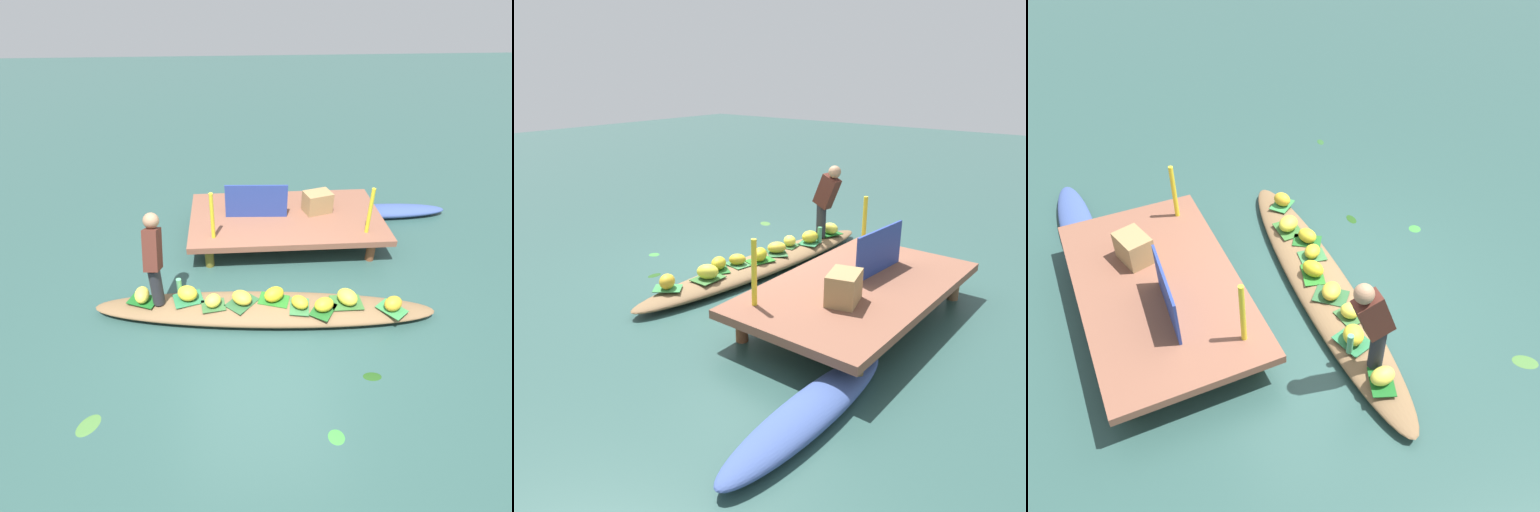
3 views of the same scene
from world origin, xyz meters
TOP-DOWN VIEW (x-y plane):
  - canal_water at (0.00, 0.00)m, footprint 40.00×40.00m
  - dock_platform at (0.52, 1.89)m, footprint 3.20×1.80m
  - vendor_boat at (0.00, 0.00)m, footprint 4.60×1.06m
  - moored_boat at (2.47, 2.55)m, footprint 2.32×0.47m
  - leaf_mat_0 at (-1.02, 0.15)m, footprint 0.44×0.39m
  - banana_bunch_0 at (-1.02, 0.15)m, footprint 0.34×0.32m
  - leaf_mat_1 at (0.13, 0.06)m, footprint 0.46×0.36m
  - banana_bunch_1 at (0.13, 0.06)m, footprint 0.34×0.31m
  - leaf_mat_2 at (-0.67, 0.00)m, footprint 0.34×0.29m
  - banana_bunch_2 at (-0.67, 0.00)m, footprint 0.29×0.29m
  - leaf_mat_3 at (1.66, -0.22)m, footprint 0.42×0.43m
  - banana_bunch_3 at (1.66, -0.22)m, footprint 0.31×0.29m
  - leaf_mat_4 at (1.09, -0.06)m, footprint 0.41×0.31m
  - banana_bunch_4 at (1.09, -0.06)m, footprint 0.35×0.37m
  - leaf_mat_5 at (-1.62, 0.16)m, footprint 0.44×0.37m
  - banana_bunch_5 at (-1.62, 0.16)m, footprint 0.20×0.28m
  - leaf_mat_6 at (0.76, -0.18)m, footprint 0.42×0.45m
  - banana_bunch_6 at (0.76, -0.18)m, footprint 0.32×0.28m
  - leaf_mat_7 at (-0.30, 0.04)m, footprint 0.48×0.49m
  - banana_bunch_7 at (-0.30, 0.04)m, footprint 0.36×0.36m
  - leaf_mat_8 at (0.46, -0.10)m, footprint 0.30×0.38m
  - banana_bunch_8 at (0.46, -0.10)m, footprint 0.30×0.31m
  - vendor_person at (-1.39, 0.21)m, footprint 0.22×0.47m
  - water_bottle at (-1.13, 0.27)m, footprint 0.07×0.07m
  - market_banner at (0.02, 1.89)m, footprint 1.02×0.09m
  - railing_post_west at (-0.68, 1.29)m, footprint 0.06×0.06m
  - railing_post_east at (1.72, 1.29)m, footprint 0.06×0.06m
  - produce_crate at (1.06, 2.01)m, footprint 0.51×0.43m
  - drifting_plant_0 at (0.58, -1.82)m, footprint 0.23×0.23m
  - drifting_plant_1 at (1.16, -1.11)m, footprint 0.22×0.13m
  - drifting_plant_2 at (-1.94, -1.52)m, footprint 0.33×0.34m

SIDE VIEW (x-z plane):
  - canal_water at x=0.00m, z-range 0.00..0.00m
  - drifting_plant_0 at x=0.58m, z-range 0.00..0.01m
  - drifting_plant_1 at x=1.16m, z-range 0.00..0.01m
  - drifting_plant_2 at x=-1.94m, z-range 0.00..0.01m
  - moored_boat at x=2.47m, z-range 0.00..0.19m
  - vendor_boat at x=0.00m, z-range 0.00..0.20m
  - leaf_mat_0 at x=-1.02m, z-range 0.20..0.21m
  - leaf_mat_1 at x=0.13m, z-range 0.20..0.21m
  - leaf_mat_2 at x=-0.67m, z-range 0.20..0.21m
  - leaf_mat_3 at x=1.66m, z-range 0.20..0.21m
  - leaf_mat_4 at x=1.09m, z-range 0.20..0.21m
  - leaf_mat_5 at x=-1.62m, z-range 0.20..0.21m
  - leaf_mat_6 at x=0.76m, z-range 0.20..0.21m
  - leaf_mat_7 at x=-0.30m, z-range 0.20..0.21m
  - leaf_mat_8 at x=0.46m, z-range 0.20..0.21m
  - banana_bunch_8 at x=0.46m, z-range 0.21..0.36m
  - banana_bunch_7 at x=-0.30m, z-range 0.21..0.38m
  - banana_bunch_2 at x=-0.67m, z-range 0.21..0.38m
  - banana_bunch_6 at x=0.76m, z-range 0.21..0.39m
  - banana_bunch_5 at x=-1.62m, z-range 0.21..0.40m
  - banana_bunch_3 at x=1.66m, z-range 0.21..0.40m
  - banana_bunch_0 at x=-1.02m, z-range 0.21..0.40m
  - banana_bunch_4 at x=1.09m, z-range 0.21..0.40m
  - banana_bunch_1 at x=0.13m, z-range 0.21..0.40m
  - water_bottle at x=-1.13m, z-range 0.20..0.46m
  - dock_platform at x=0.52m, z-range 0.16..0.61m
  - produce_crate at x=1.06m, z-range 0.45..0.80m
  - market_banner at x=0.02m, z-range 0.45..1.02m
  - railing_post_west at x=-0.68m, z-range 0.45..1.20m
  - railing_post_east at x=1.72m, z-range 0.45..1.20m
  - vendor_person at x=-1.39m, z-range 0.28..1.51m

